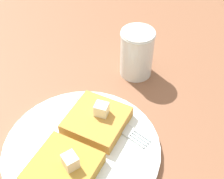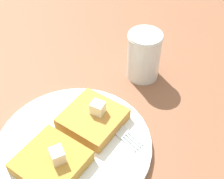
% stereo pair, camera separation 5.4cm
% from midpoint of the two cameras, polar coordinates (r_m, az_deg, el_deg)
% --- Properties ---
extents(table_surface, '(1.25, 1.25, 0.03)m').
position_cam_midpoint_polar(table_surface, '(0.59, -8.98, -3.77)').
color(table_surface, brown).
rests_on(table_surface, ground).
extents(plate, '(0.25, 0.25, 0.01)m').
position_cam_midpoint_polar(plate, '(0.51, -8.59, -10.87)').
color(plate, white).
rests_on(plate, table_surface).
extents(toast_slice_left, '(0.12, 0.12, 0.02)m').
position_cam_midpoint_polar(toast_slice_left, '(0.52, -5.74, -5.80)').
color(toast_slice_left, '#BA8136').
rests_on(toast_slice_left, plate).
extents(toast_slice_middle, '(0.12, 0.12, 0.02)m').
position_cam_midpoint_polar(toast_slice_middle, '(0.48, -12.21, -14.19)').
color(toast_slice_middle, '#B28432').
rests_on(toast_slice_middle, plate).
extents(butter_pat_primary, '(0.03, 0.03, 0.02)m').
position_cam_midpoint_polar(butter_pat_primary, '(0.51, -5.19, -3.91)').
color(butter_pat_primary, '#F1F1C9').
rests_on(butter_pat_primary, toast_slice_left).
extents(butter_pat_secondary, '(0.02, 0.02, 0.02)m').
position_cam_midpoint_polar(butter_pat_secondary, '(0.46, -11.08, -12.94)').
color(butter_pat_secondary, beige).
rests_on(butter_pat_secondary, toast_slice_middle).
extents(fork, '(0.03, 0.16, 0.00)m').
position_cam_midpoint_polar(fork, '(0.53, -2.51, -6.10)').
color(fork, silver).
rests_on(fork, plate).
extents(syrup_jar, '(0.07, 0.07, 0.10)m').
position_cam_midpoint_polar(syrup_jar, '(0.61, 2.00, 6.17)').
color(syrup_jar, '#5B2C07').
rests_on(syrup_jar, table_surface).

